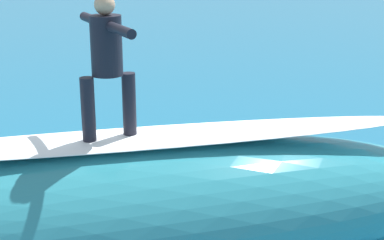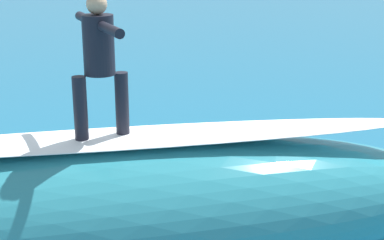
{
  "view_description": "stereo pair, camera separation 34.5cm",
  "coord_description": "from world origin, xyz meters",
  "px_view_note": "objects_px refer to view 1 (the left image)",
  "views": [
    {
      "loc": [
        1.79,
        8.15,
        4.13
      ],
      "look_at": [
        -0.61,
        -0.31,
        1.39
      ],
      "focal_mm": 55.28,
      "sensor_mm": 36.0,
      "label": 1
    },
    {
      "loc": [
        1.46,
        8.24,
        4.13
      ],
      "look_at": [
        -0.61,
        -0.31,
        1.39
      ],
      "focal_mm": 55.28,
      "sensor_mm": 36.0,
      "label": 2
    }
  ],
  "objects_px": {
    "surfer_riding": "(107,56)",
    "surfboard_paddling": "(239,150)",
    "surfboard_riding": "(110,141)",
    "surfer_paddling": "(237,144)"
  },
  "relations": [
    {
      "from": "surfboard_paddling",
      "to": "surfboard_riding",
      "type": "bearing_deg",
      "value": 178.59
    },
    {
      "from": "surfer_riding",
      "to": "surfer_paddling",
      "type": "height_order",
      "value": "surfer_riding"
    },
    {
      "from": "surfer_riding",
      "to": "surfboard_paddling",
      "type": "distance_m",
      "value": 5.78
    },
    {
      "from": "surfboard_riding",
      "to": "surfer_paddling",
      "type": "height_order",
      "value": "surfboard_riding"
    },
    {
      "from": "surfboard_riding",
      "to": "surfer_paddling",
      "type": "relative_size",
      "value": 1.55
    },
    {
      "from": "surfer_riding",
      "to": "surfboard_paddling",
      "type": "bearing_deg",
      "value": -139.3
    },
    {
      "from": "surfer_paddling",
      "to": "surfer_riding",
      "type": "bearing_deg",
      "value": 178.55
    },
    {
      "from": "surfboard_riding",
      "to": "surfer_riding",
      "type": "relative_size",
      "value": 1.4
    },
    {
      "from": "surfboard_riding",
      "to": "surfer_riding",
      "type": "bearing_deg",
      "value": 168.54
    },
    {
      "from": "surfboard_riding",
      "to": "surfer_paddling",
      "type": "bearing_deg",
      "value": -139.34
    }
  ]
}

